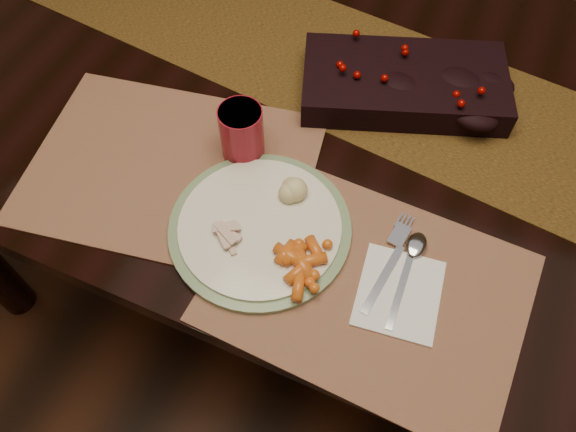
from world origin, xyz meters
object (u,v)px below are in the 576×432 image
at_px(centerpiece, 405,80).
at_px(dinner_plate, 260,227).
at_px(napkin, 399,293).
at_px(red_cup, 242,133).
at_px(dining_table, 340,217).
at_px(baby_carrots, 286,259).
at_px(placemat_main, 369,288).
at_px(turkey_shreds, 225,233).
at_px(mashed_potatoes, 292,192).

distance_m(centerpiece, dinner_plate, 0.40).
distance_m(napkin, red_cup, 0.37).
relative_size(dining_table, centerpiece, 4.78).
distance_m(dining_table, napkin, 0.54).
relative_size(napkin, red_cup, 1.38).
bearing_deg(baby_carrots, napkin, 8.35).
bearing_deg(napkin, baby_carrots, -178.47).
relative_size(placemat_main, turkey_shreds, 7.10).
xyz_separation_m(dining_table, centerpiece, (0.07, 0.07, 0.42)).
bearing_deg(centerpiece, dining_table, -131.77).
xyz_separation_m(mashed_potatoes, turkey_shreds, (-0.07, -0.11, -0.01)).
xyz_separation_m(dinner_plate, red_cup, (-0.10, 0.14, 0.04)).
bearing_deg(centerpiece, mashed_potatoes, -106.44).
bearing_deg(dinner_plate, baby_carrots, -33.91).
bearing_deg(dinner_plate, placemat_main, -7.58).
xyz_separation_m(placemat_main, red_cup, (-0.29, 0.16, 0.05)).
bearing_deg(dinner_plate, turkey_shreds, -136.21).
distance_m(placemat_main, dinner_plate, 0.20).
bearing_deg(red_cup, centerpiece, 48.92).
bearing_deg(placemat_main, dinner_plate, 174.63).
bearing_deg(centerpiece, baby_carrots, -97.38).
relative_size(baby_carrots, red_cup, 0.97).
relative_size(placemat_main, dinner_plate, 1.57).
distance_m(centerpiece, napkin, 0.42).
relative_size(dining_table, dinner_plate, 6.08).
bearing_deg(mashed_potatoes, centerpiece, 73.56).
xyz_separation_m(placemat_main, baby_carrots, (-0.13, -0.02, 0.03)).
bearing_deg(red_cup, turkey_shreds, -72.68).
distance_m(centerpiece, turkey_shreds, 0.45).
relative_size(dinner_plate, mashed_potatoes, 4.11).
height_order(dining_table, baby_carrots, baby_carrots).
bearing_deg(napkin, dining_table, 112.90).
relative_size(centerpiece, turkey_shreds, 5.74).
bearing_deg(placemat_main, dining_table, 115.07).
bearing_deg(baby_carrots, turkey_shreds, 177.58).
distance_m(baby_carrots, turkey_shreds, 0.11).
height_order(dining_table, red_cup, red_cup).
bearing_deg(turkey_shreds, dinner_plate, 43.79).
bearing_deg(dining_table, mashed_potatoes, -96.45).
distance_m(dinner_plate, baby_carrots, 0.08).
distance_m(mashed_potatoes, red_cup, 0.14).
height_order(placemat_main, turkey_shreds, turkey_shreds).
bearing_deg(placemat_main, centerpiece, 102.71).
relative_size(baby_carrots, napkin, 0.70).
bearing_deg(dining_table, dinner_plate, -100.04).
bearing_deg(red_cup, placemat_main, -28.96).
distance_m(centerpiece, baby_carrots, 0.43).
distance_m(dinner_plate, napkin, 0.24).
bearing_deg(dining_table, baby_carrots, -88.32).
bearing_deg(mashed_potatoes, dining_table, 83.55).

